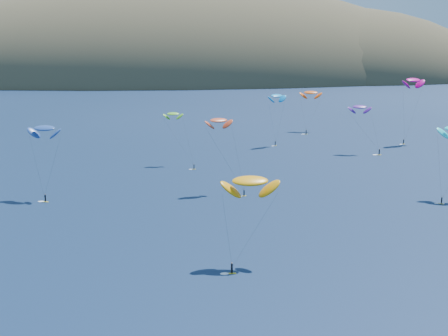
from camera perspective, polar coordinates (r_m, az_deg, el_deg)
name	(u,v)px	position (r m, az deg, el deg)	size (l,w,h in m)	color
island	(196,88)	(635.45, -2.59, 7.31)	(730.00, 300.00, 210.00)	#3D3526
kitesurfer_2	(250,181)	(112.84, 2.41, -1.19)	(10.37, 9.28, 17.91)	yellow
kitesurfer_3	(173,114)	(202.20, -4.67, 4.94)	(9.32, 12.51, 17.91)	yellow
kitesurfer_4	(277,96)	(237.43, 4.86, 6.59)	(9.26, 7.66, 21.05)	yellow
kitesurfer_6	(360,107)	(226.30, 12.31, 5.47)	(10.52, 9.60, 18.43)	yellow
kitesurfer_8	(413,80)	(252.23, 16.93, 7.70)	(11.63, 8.73, 27.17)	yellow
kitesurfer_9	(219,120)	(164.79, -0.48, 4.37)	(10.36, 10.28, 21.06)	yellow
kitesurfer_10	(44,128)	(165.68, -16.12, 3.51)	(9.59, 10.52, 20.17)	yellow
kitesurfer_11	(311,93)	(276.46, 7.94, 6.85)	(10.49, 14.72, 19.21)	yellow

